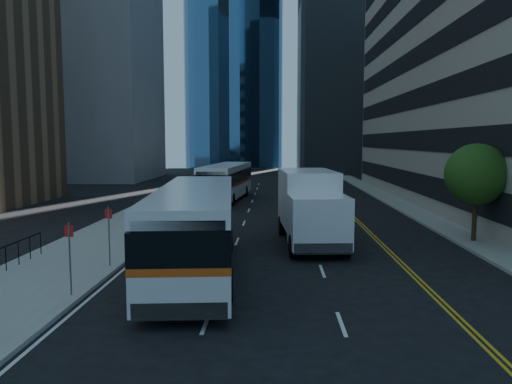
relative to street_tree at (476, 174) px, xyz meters
The scene contains 8 objects.
ground 12.58m from the street_tree, 138.37° to the right, with size 160.00×160.00×0.00m, color black.
sidewalk_west 26.11m from the street_tree, 138.92° to the left, with size 5.00×90.00×0.15m, color gray.
sidewalk_east 17.37m from the street_tree, 90.00° to the left, with size 2.00×90.00×0.15m, color gray.
midrise_west 59.14m from the street_tree, 130.06° to the left, with size 18.00×18.00×35.00m, color gray.
street_tree is the anchor object (origin of this frame).
bus_front 15.15m from the street_tree, 155.68° to the right, with size 4.08×13.64×3.47m.
bus_rear 24.01m from the street_tree, 128.48° to the left, with size 3.94×12.77×3.24m.
box_truck 8.81m from the street_tree, behind, with size 3.31×8.11×3.79m.
Camera 1 is at (-1.47, -18.29, 5.36)m, focal length 35.00 mm.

